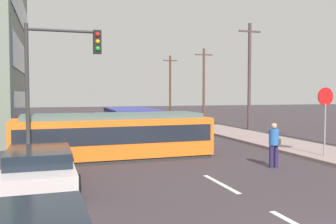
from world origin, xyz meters
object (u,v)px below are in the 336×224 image
at_px(streetcar_tram, 113,135).
at_px(utility_pole_far, 204,83).
at_px(city_bus, 131,122).
at_px(traffic_light_mast, 57,70).
at_px(parked_sedan_furthest, 46,126).
at_px(stop_sign, 325,107).
at_px(utility_pole_distant, 170,84).
at_px(parked_sedan_far, 45,136).
at_px(parked_sedan_mid, 39,168).
at_px(pedestrian_crossing, 274,142).
at_px(utility_pole_mid, 249,74).

relative_size(streetcar_tram, utility_pole_far, 1.16).
relative_size(city_bus, traffic_light_mast, 1.00).
xyz_separation_m(parked_sedan_furthest, stop_sign, (11.35, -12.65, 1.57)).
xyz_separation_m(city_bus, utility_pole_distant, (9.59, 22.51, 2.76)).
xyz_separation_m(parked_sedan_far, parked_sedan_furthest, (-0.05, 5.93, -0.00)).
bearing_deg(parked_sedan_furthest, utility_pole_distant, 51.62).
bearing_deg(stop_sign, parked_sedan_mid, -172.00).
distance_m(city_bus, utility_pole_distant, 24.62).
distance_m(pedestrian_crossing, parked_sedan_far, 11.24).
height_order(streetcar_tram, pedestrian_crossing, streetcar_tram).
distance_m(city_bus, parked_sedan_furthest, 6.49).
xyz_separation_m(streetcar_tram, utility_pole_distant, (11.47, 28.00, 2.84)).
height_order(parked_sedan_furthest, utility_pole_mid, utility_pole_mid).
distance_m(parked_sedan_far, utility_pole_mid, 15.89).
bearing_deg(utility_pole_distant, utility_pole_mid, -89.22).
distance_m(streetcar_tram, parked_sedan_furthest, 10.31).
bearing_deg(utility_pole_far, parked_sedan_mid, -122.98).
relative_size(streetcar_tram, stop_sign, 2.87).
relative_size(stop_sign, utility_pole_mid, 0.36).
bearing_deg(utility_pole_distant, parked_sedan_far, -120.74).
bearing_deg(streetcar_tram, utility_pole_mid, 38.33).
bearing_deg(parked_sedan_furthest, parked_sedan_far, -89.56).
bearing_deg(utility_pole_distant, city_bus, -113.07).
bearing_deg(streetcar_tram, pedestrian_crossing, -34.01).
bearing_deg(parked_sedan_far, stop_sign, -30.72).
relative_size(parked_sedan_far, utility_pole_far, 0.63).
bearing_deg(utility_pole_mid, streetcar_tram, -141.67).
relative_size(parked_sedan_furthest, traffic_light_mast, 0.83).
distance_m(city_bus, parked_sedan_far, 4.97).
xyz_separation_m(streetcar_tram, parked_sedan_furthest, (-2.87, 9.89, -0.37)).
height_order(city_bus, pedestrian_crossing, city_bus).
bearing_deg(utility_pole_far, utility_pole_distant, 92.25).
relative_size(streetcar_tram, utility_pole_mid, 1.04).
height_order(parked_sedan_mid, parked_sedan_far, same).
bearing_deg(traffic_light_mast, parked_sedan_mid, -103.71).
height_order(traffic_light_mast, utility_pole_mid, utility_pole_mid).
relative_size(pedestrian_crossing, utility_pole_distant, 0.23).
height_order(city_bus, utility_pole_distant, utility_pole_distant).
xyz_separation_m(stop_sign, utility_pole_mid, (3.24, 12.03, 1.97)).
relative_size(parked_sedan_mid, parked_sedan_furthest, 1.05).
bearing_deg(pedestrian_crossing, streetcar_tram, 145.99).
bearing_deg(utility_pole_mid, parked_sedan_furthest, 177.56).
bearing_deg(parked_sedan_far, utility_pole_mid, 20.05).
distance_m(parked_sedan_far, utility_pole_far, 20.77).
height_order(parked_sedan_mid, parked_sedan_furthest, same).
height_order(parked_sedan_far, stop_sign, stop_sign).
bearing_deg(utility_pole_distant, streetcar_tram, -112.28).
relative_size(pedestrian_crossing, parked_sedan_far, 0.37).
relative_size(streetcar_tram, parked_sedan_mid, 1.83).
bearing_deg(streetcar_tram, utility_pole_distant, 67.72).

